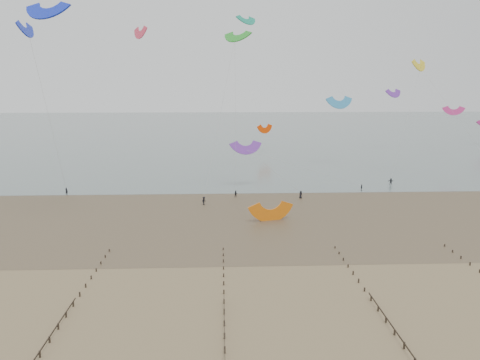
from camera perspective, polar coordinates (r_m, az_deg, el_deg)
name	(u,v)px	position (r m, az deg, el deg)	size (l,w,h in m)	color
ground	(194,282)	(64.40, -5.64, -12.26)	(500.00, 500.00, 0.00)	brown
sea_and_shore	(183,212)	(97.02, -6.92, -3.90)	(500.00, 665.00, 0.03)	#475654
kitesurfer_lead	(67,191)	(117.87, -20.39, -1.29)	(0.64, 0.42, 1.76)	black
kitesurfers	(293,190)	(112.17, 6.50, -1.27)	(150.49, 19.42, 1.83)	black
grounded_kite	(271,221)	(90.79, 3.78, -4.95)	(7.52, 3.94, 5.73)	orange
kites_airborne	(187,91)	(145.57, -6.42, 10.70)	(231.61, 111.88, 41.77)	#EF2F4C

